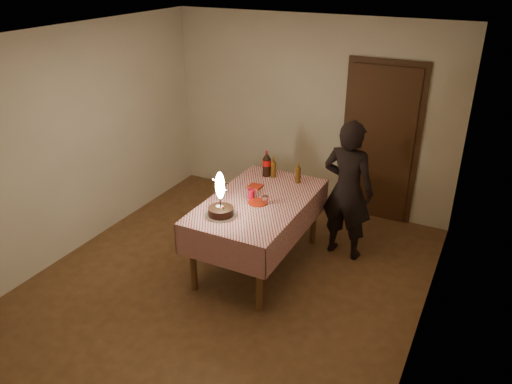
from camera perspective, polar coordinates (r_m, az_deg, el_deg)
ground at (r=5.61m, az=-3.03°, el=-10.02°), size 4.00×4.50×0.01m
room_shell at (r=4.89m, az=-2.69°, el=6.32°), size 4.04×4.54×2.62m
dining_table at (r=5.50m, az=0.24°, el=-1.94°), size 1.02×1.72×0.83m
birthday_cake at (r=5.10m, az=-4.07°, el=-1.41°), size 0.33×0.33×0.48m
red_plate at (r=5.39m, az=0.23°, el=-1.20°), size 0.22×0.22×0.01m
red_cup at (r=5.48m, az=-0.56°, el=-0.21°), size 0.08×0.08×0.10m
clear_cup at (r=5.35m, az=1.06°, el=-0.93°), size 0.07×0.07×0.09m
napkin_stack at (r=5.74m, az=-0.12°, el=0.63°), size 0.15×0.15×0.02m
cola_bottle at (r=6.00m, az=1.24°, el=3.22°), size 0.10×0.10×0.32m
amber_bottle_left at (r=5.98m, az=1.99°, el=2.78°), size 0.06×0.06×0.26m
amber_bottle_right at (r=5.84m, az=4.83°, el=2.15°), size 0.06×0.06×0.26m
photographer at (r=5.77m, az=10.43°, el=0.22°), size 0.64×0.48×1.66m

